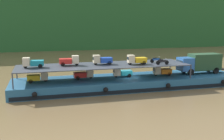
# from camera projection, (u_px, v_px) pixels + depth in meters

# --- Properties ---
(ground_plane) EXTENTS (400.00, 400.00, 0.00)m
(ground_plane) POSITION_uv_depth(u_px,v_px,m) (129.00, 87.00, 39.97)
(ground_plane) COLOR brown
(hillside_far_bank) EXTENTS (148.77, 38.11, 29.47)m
(hillside_far_bank) POSITION_uv_depth(u_px,v_px,m) (71.00, 3.00, 104.19)
(hillside_far_bank) COLOR #235628
(hillside_far_bank) RESTS_ON ground
(cargo_barge) EXTENTS (33.50, 7.80, 1.50)m
(cargo_barge) POSITION_uv_depth(u_px,v_px,m) (129.00, 82.00, 39.81)
(cargo_barge) COLOR #23567A
(cargo_barge) RESTS_ON ground
(covered_lorry) EXTENTS (7.87, 2.33, 3.10)m
(covered_lorry) POSITION_uv_depth(u_px,v_px,m) (200.00, 63.00, 42.34)
(covered_lorry) COLOR #285BA3
(covered_lorry) RESTS_ON cargo_barge
(cargo_rack) EXTENTS (24.30, 6.48, 2.00)m
(cargo_rack) POSITION_uv_depth(u_px,v_px,m) (104.00, 65.00, 38.38)
(cargo_rack) COLOR #383D47
(cargo_rack) RESTS_ON cargo_barge
(mini_truck_lower_stern) EXTENTS (2.76, 1.24, 1.38)m
(mini_truck_lower_stern) POSITION_uv_depth(u_px,v_px,m) (38.00, 77.00, 36.47)
(mini_truck_lower_stern) COLOR gold
(mini_truck_lower_stern) RESTS_ON cargo_barge
(mini_truck_lower_aft) EXTENTS (2.76, 1.23, 1.38)m
(mini_truck_lower_aft) POSITION_uv_depth(u_px,v_px,m) (84.00, 74.00, 38.44)
(mini_truck_lower_aft) COLOR red
(mini_truck_lower_aft) RESTS_ON cargo_barge
(mini_truck_lower_mid) EXTENTS (2.76, 1.23, 1.38)m
(mini_truck_lower_mid) POSITION_uv_depth(u_px,v_px,m) (122.00, 72.00, 39.74)
(mini_truck_lower_mid) COLOR teal
(mini_truck_lower_mid) RESTS_ON cargo_barge
(mini_truck_lower_fore) EXTENTS (2.75, 1.23, 1.38)m
(mini_truck_lower_fore) POSITION_uv_depth(u_px,v_px,m) (162.00, 71.00, 40.89)
(mini_truck_lower_fore) COLOR orange
(mini_truck_lower_fore) RESTS_ON cargo_barge
(mini_truck_upper_stern) EXTENTS (2.79, 1.29, 1.38)m
(mini_truck_upper_stern) POSITION_uv_depth(u_px,v_px,m) (33.00, 63.00, 35.90)
(mini_truck_upper_stern) COLOR teal
(mini_truck_upper_stern) RESTS_ON cargo_rack
(mini_truck_upper_mid) EXTENTS (2.79, 1.29, 1.38)m
(mini_truck_upper_mid) POSITION_uv_depth(u_px,v_px,m) (69.00, 61.00, 37.74)
(mini_truck_upper_mid) COLOR red
(mini_truck_upper_mid) RESTS_ON cargo_rack
(mini_truck_upper_fore) EXTENTS (2.75, 1.21, 1.38)m
(mini_truck_upper_fore) POSITION_uv_depth(u_px,v_px,m) (102.00, 60.00, 38.64)
(mini_truck_upper_fore) COLOR #1E47B7
(mini_truck_upper_fore) RESTS_ON cargo_rack
(mini_truck_upper_bow) EXTENTS (2.77, 1.24, 1.38)m
(mini_truck_upper_bow) POSITION_uv_depth(u_px,v_px,m) (137.00, 60.00, 38.69)
(mini_truck_upper_bow) COLOR gold
(mini_truck_upper_bow) RESTS_ON cargo_rack
(motorcycle_upper_port) EXTENTS (1.90, 0.55, 0.87)m
(motorcycle_upper_port) POSITION_uv_depth(u_px,v_px,m) (162.00, 62.00, 38.53)
(motorcycle_upper_port) COLOR black
(motorcycle_upper_port) RESTS_ON cargo_rack
(motorcycle_upper_centre) EXTENTS (1.90, 0.55, 0.87)m
(motorcycle_upper_centre) POSITION_uv_depth(u_px,v_px,m) (156.00, 60.00, 40.34)
(motorcycle_upper_centre) COLOR black
(motorcycle_upper_centre) RESTS_ON cargo_rack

